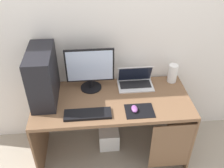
{
  "coord_description": "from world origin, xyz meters",
  "views": [
    {
      "loc": [
        -0.17,
        -1.87,
        2.28
      ],
      "look_at": [
        0.0,
        0.0,
        0.93
      ],
      "focal_mm": 40.39,
      "sensor_mm": 36.0,
      "label": 1
    }
  ],
  "objects_px": {
    "subwoofer": "(109,138)",
    "keyboard": "(88,114)",
    "pc_tower": "(43,76)",
    "monitor": "(90,69)",
    "speaker": "(173,73)",
    "mouse_left": "(135,109)",
    "laptop": "(135,81)"
  },
  "relations": [
    {
      "from": "speaker",
      "to": "subwoofer",
      "type": "height_order",
      "value": "speaker"
    },
    {
      "from": "laptop",
      "to": "pc_tower",
      "type": "bearing_deg",
      "value": -171.68
    },
    {
      "from": "pc_tower",
      "to": "laptop",
      "type": "bearing_deg",
      "value": 8.32
    },
    {
      "from": "subwoofer",
      "to": "monitor",
      "type": "bearing_deg",
      "value": 149.49
    },
    {
      "from": "subwoofer",
      "to": "speaker",
      "type": "bearing_deg",
      "value": 12.21
    },
    {
      "from": "keyboard",
      "to": "mouse_left",
      "type": "relative_size",
      "value": 4.38
    },
    {
      "from": "subwoofer",
      "to": "pc_tower",
      "type": "bearing_deg",
      "value": -178.46
    },
    {
      "from": "mouse_left",
      "to": "laptop",
      "type": "bearing_deg",
      "value": 79.61
    },
    {
      "from": "pc_tower",
      "to": "laptop",
      "type": "height_order",
      "value": "pc_tower"
    },
    {
      "from": "speaker",
      "to": "mouse_left",
      "type": "height_order",
      "value": "speaker"
    },
    {
      "from": "laptop",
      "to": "monitor",
      "type": "bearing_deg",
      "value": -178.25
    },
    {
      "from": "keyboard",
      "to": "subwoofer",
      "type": "height_order",
      "value": "keyboard"
    },
    {
      "from": "pc_tower",
      "to": "mouse_left",
      "type": "bearing_deg",
      "value": -17.97
    },
    {
      "from": "keyboard",
      "to": "mouse_left",
      "type": "bearing_deg",
      "value": 2.71
    },
    {
      "from": "pc_tower",
      "to": "mouse_left",
      "type": "xyz_separation_m",
      "value": [
        0.81,
        -0.26,
        -0.23
      ]
    },
    {
      "from": "subwoofer",
      "to": "keyboard",
      "type": "bearing_deg",
      "value": -124.86
    },
    {
      "from": "laptop",
      "to": "keyboard",
      "type": "bearing_deg",
      "value": -140.17
    },
    {
      "from": "pc_tower",
      "to": "keyboard",
      "type": "bearing_deg",
      "value": -36.05
    },
    {
      "from": "monitor",
      "to": "laptop",
      "type": "bearing_deg",
      "value": 1.75
    },
    {
      "from": "monitor",
      "to": "mouse_left",
      "type": "height_order",
      "value": "monitor"
    },
    {
      "from": "subwoofer",
      "to": "mouse_left",
      "type": "bearing_deg",
      "value": -52.55
    },
    {
      "from": "keyboard",
      "to": "mouse_left",
      "type": "height_order",
      "value": "mouse_left"
    },
    {
      "from": "monitor",
      "to": "pc_tower",
      "type": "bearing_deg",
      "value": -164.97
    },
    {
      "from": "monitor",
      "to": "mouse_left",
      "type": "xyz_separation_m",
      "value": [
        0.38,
        -0.38,
        -0.21
      ]
    },
    {
      "from": "speaker",
      "to": "keyboard",
      "type": "distance_m",
      "value": 1.0
    },
    {
      "from": "laptop",
      "to": "speaker",
      "type": "height_order",
      "value": "laptop"
    },
    {
      "from": "speaker",
      "to": "mouse_left",
      "type": "relative_size",
      "value": 2.05
    },
    {
      "from": "pc_tower",
      "to": "speaker",
      "type": "relative_size",
      "value": 2.56
    },
    {
      "from": "laptop",
      "to": "subwoofer",
      "type": "bearing_deg",
      "value": -158.42
    },
    {
      "from": "pc_tower",
      "to": "monitor",
      "type": "xyz_separation_m",
      "value": [
        0.43,
        0.12,
        -0.02
      ]
    },
    {
      "from": "monitor",
      "to": "laptop",
      "type": "relative_size",
      "value": 1.31
    },
    {
      "from": "pc_tower",
      "to": "monitor",
      "type": "bearing_deg",
      "value": 15.03
    }
  ]
}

